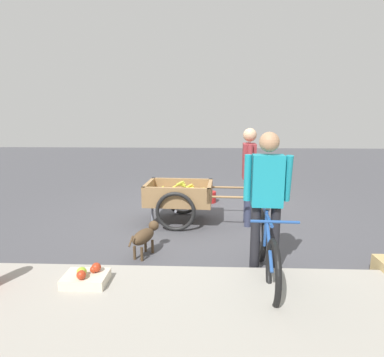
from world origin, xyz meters
TOP-DOWN VIEW (x-y plane):
  - ground_plane at (0.00, 0.00)m, footprint 24.00×24.00m
  - curb_strip at (0.00, 3.21)m, footprint 12.00×2.40m
  - fruit_cart at (0.35, 0.12)m, footprint 1.69×0.98m
  - vendor_person at (-0.79, 0.19)m, footprint 0.22×0.56m
  - bicycle at (-0.76, 2.04)m, footprint 0.46×1.66m
  - cyclist_person at (-0.77, 1.89)m, footprint 0.52×0.22m
  - dog at (0.70, 1.46)m, footprint 0.33×0.64m
  - plastic_bucket at (-0.19, -1.16)m, footprint 0.24×0.24m
  - mixed_fruit_crate at (1.14, 2.43)m, footprint 0.44×0.32m

SIDE VIEW (x-z plane):
  - ground_plane at x=0.00m, z-range 0.00..0.00m
  - curb_strip at x=0.00m, z-range 0.00..0.12m
  - plastic_bucket at x=-0.19m, z-range 0.00..0.23m
  - mixed_fruit_crate at x=1.14m, z-range -0.04..0.28m
  - dog at x=0.70m, z-range 0.07..0.47m
  - bicycle at x=-0.76m, z-range -0.07..0.78m
  - fruit_cart at x=0.35m, z-range 0.08..0.79m
  - vendor_person at x=-0.79m, z-range 0.16..1.76m
  - cyclist_person at x=-0.77m, z-range 0.17..1.81m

